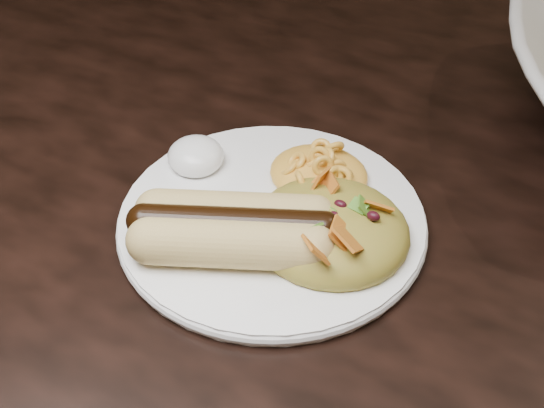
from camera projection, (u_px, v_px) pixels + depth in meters
The scene contains 6 objects.
table at pixel (270, 216), 0.68m from camera, with size 1.60×0.90×0.75m.
plate at pixel (272, 221), 0.53m from camera, with size 0.21×0.21×0.01m, color white.
hotdog at pixel (233, 228), 0.49m from camera, with size 0.11×0.10×0.03m.
mac_and_cheese at pixel (319, 163), 0.54m from camera, with size 0.07×0.07×0.03m, color yellow.
sour_cream at pixel (195, 151), 0.56m from camera, with size 0.04×0.04×0.03m, color white.
taco_salad at pixel (331, 218), 0.49m from camera, with size 0.11×0.10×0.05m.
Camera 1 is at (0.25, -0.44, 1.11)m, focal length 50.00 mm.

